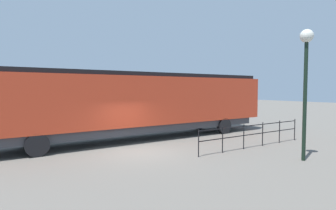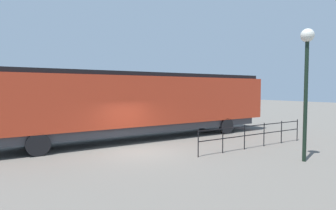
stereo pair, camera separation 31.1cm
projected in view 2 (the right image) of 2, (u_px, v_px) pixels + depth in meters
ground_plane at (141, 153)px, 14.01m from camera, size 120.00×120.00×0.00m
locomotive at (148, 102)px, 17.87m from camera, size 3.02×18.85×4.11m
lamp_post at (307, 63)px, 12.09m from camera, size 0.57×0.57×5.68m
platform_fence at (255, 133)px, 15.10m from camera, size 0.05×7.72×1.30m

